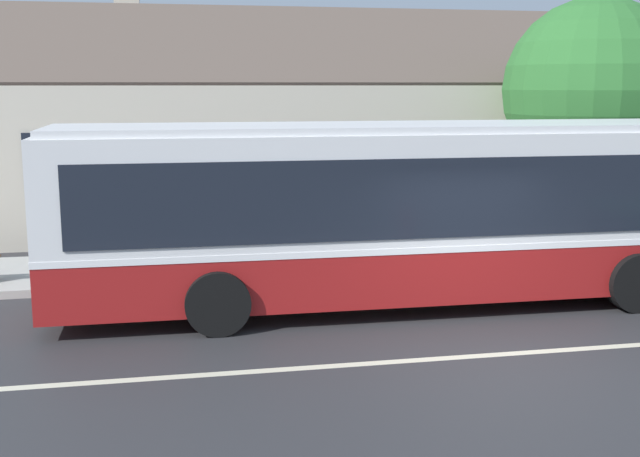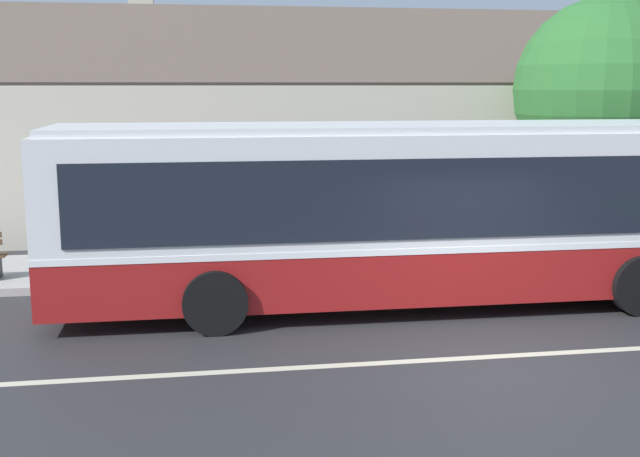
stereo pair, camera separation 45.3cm
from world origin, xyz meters
The scene contains 6 objects.
ground_plane centered at (0.00, 0.00, 0.00)m, with size 300.00×300.00×0.00m, color #2D2D30.
sidewalk_far centered at (0.00, 6.00, 0.07)m, with size 60.00×3.00×0.15m, color #ADAAA3.
lane_divider_stripe centered at (0.00, 0.00, 0.00)m, with size 60.00×0.16×0.01m, color beige.
community_building centered at (0.74, 13.26, 2.01)m, with size 23.04×9.15×7.00m.
transit_bus centered at (-0.55, 2.90, 1.68)m, with size 12.03×2.85×3.12m.
street_tree_primary centered at (5.33, 7.16, 3.65)m, with size 4.23×4.23×5.77m.
Camera 2 is at (-4.19, -10.21, 3.76)m, focal length 45.00 mm.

